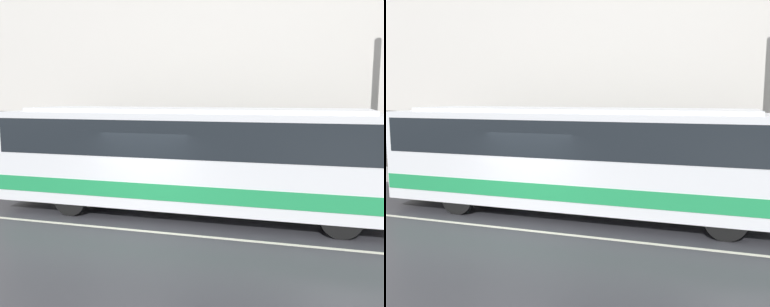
% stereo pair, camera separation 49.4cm
% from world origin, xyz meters
% --- Properties ---
extents(ground_plane, '(60.00, 60.00, 0.00)m').
position_xyz_m(ground_plane, '(0.00, 0.00, 0.00)').
color(ground_plane, '#333338').
extents(sidewalk, '(60.00, 2.47, 0.12)m').
position_xyz_m(sidewalk, '(0.00, 5.23, 0.06)').
color(sidewalk, '#A09E99').
rests_on(sidewalk, ground_plane).
extents(building_facade, '(60.00, 0.35, 12.96)m').
position_xyz_m(building_facade, '(0.00, 6.61, 6.27)').
color(building_facade, silver).
rests_on(building_facade, ground_plane).
extents(lane_stripe, '(54.00, 0.14, 0.01)m').
position_xyz_m(lane_stripe, '(0.00, 0.00, 0.00)').
color(lane_stripe, beige).
rests_on(lane_stripe, ground_plane).
extents(transit_bus, '(11.58, 2.53, 3.15)m').
position_xyz_m(transit_bus, '(0.99, 1.93, 1.78)').
color(transit_bus, silver).
rests_on(transit_bus, ground_plane).
extents(pedestrian_waiting, '(0.36, 0.36, 1.66)m').
position_xyz_m(pedestrian_waiting, '(-2.25, 4.99, 0.89)').
color(pedestrian_waiting, navy).
rests_on(pedestrian_waiting, sidewalk).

